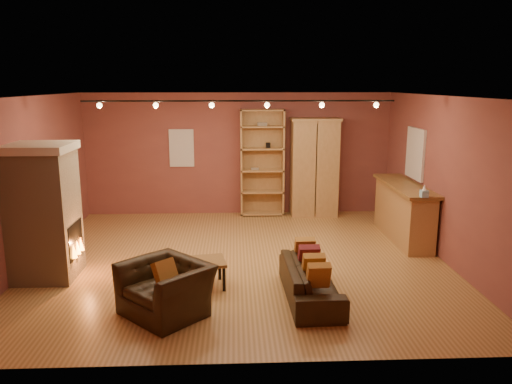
{
  "coord_description": "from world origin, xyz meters",
  "views": [
    {
      "loc": [
        -0.09,
        -8.2,
        3.02
      ],
      "look_at": [
        0.28,
        0.2,
        1.17
      ],
      "focal_mm": 35.0,
      "sensor_mm": 36.0,
      "label": 1
    }
  ],
  "objects_px": {
    "bookcase": "(262,162)",
    "loveseat": "(311,274)",
    "armoire": "(314,167)",
    "bar_counter": "(403,211)",
    "coffee_table": "(207,264)",
    "armchair": "(166,280)",
    "fireplace": "(44,212)"
  },
  "relations": [
    {
      "from": "bookcase",
      "to": "loveseat",
      "type": "bearing_deg",
      "value": -84.79
    },
    {
      "from": "bookcase",
      "to": "loveseat",
      "type": "xyz_separation_m",
      "value": [
        0.43,
        -4.71,
        -0.88
      ]
    },
    {
      "from": "armoire",
      "to": "bar_counter",
      "type": "relative_size",
      "value": 0.98
    },
    {
      "from": "bookcase",
      "to": "loveseat",
      "type": "distance_m",
      "value": 4.81
    },
    {
      "from": "bar_counter",
      "to": "coffee_table",
      "type": "height_order",
      "value": "bar_counter"
    },
    {
      "from": "bar_counter",
      "to": "armchair",
      "type": "xyz_separation_m",
      "value": [
        -4.21,
        -3.1,
        -0.09
      ]
    },
    {
      "from": "armchair",
      "to": "coffee_table",
      "type": "height_order",
      "value": "armchair"
    },
    {
      "from": "fireplace",
      "to": "armchair",
      "type": "height_order",
      "value": "fireplace"
    },
    {
      "from": "armoire",
      "to": "loveseat",
      "type": "xyz_separation_m",
      "value": [
        -0.76,
        -4.56,
        -0.77
      ]
    },
    {
      "from": "fireplace",
      "to": "loveseat",
      "type": "height_order",
      "value": "fireplace"
    },
    {
      "from": "fireplace",
      "to": "bar_counter",
      "type": "bearing_deg",
      "value": 15.29
    },
    {
      "from": "armoire",
      "to": "coffee_table",
      "type": "height_order",
      "value": "armoire"
    },
    {
      "from": "fireplace",
      "to": "armchair",
      "type": "distance_m",
      "value": 2.53
    },
    {
      "from": "bar_counter",
      "to": "coffee_table",
      "type": "bearing_deg",
      "value": -149.36
    },
    {
      "from": "coffee_table",
      "to": "bar_counter",
      "type": "bearing_deg",
      "value": 30.64
    },
    {
      "from": "armoire",
      "to": "armchair",
      "type": "xyz_separation_m",
      "value": [
        -2.74,
        -4.96,
        -0.66
      ]
    },
    {
      "from": "bookcase",
      "to": "coffee_table",
      "type": "height_order",
      "value": "bookcase"
    },
    {
      "from": "fireplace",
      "to": "loveseat",
      "type": "xyz_separation_m",
      "value": [
        4.01,
        -0.99,
        -0.7
      ]
    },
    {
      "from": "fireplace",
      "to": "bar_counter",
      "type": "distance_m",
      "value": 6.49
    },
    {
      "from": "fireplace",
      "to": "bookcase",
      "type": "relative_size",
      "value": 0.87
    },
    {
      "from": "fireplace",
      "to": "bookcase",
      "type": "xyz_separation_m",
      "value": [
        3.58,
        3.72,
        0.18
      ]
    },
    {
      "from": "bookcase",
      "to": "coffee_table",
      "type": "xyz_separation_m",
      "value": [
        -1.07,
        -4.22,
        -0.88
      ]
    },
    {
      "from": "armoire",
      "to": "armchair",
      "type": "distance_m",
      "value": 5.7
    },
    {
      "from": "fireplace",
      "to": "coffee_table",
      "type": "relative_size",
      "value": 3.37
    },
    {
      "from": "bookcase",
      "to": "bar_counter",
      "type": "xyz_separation_m",
      "value": [
        2.66,
        -2.02,
        -0.68
      ]
    },
    {
      "from": "armoire",
      "to": "coffee_table",
      "type": "bearing_deg",
      "value": -118.98
    },
    {
      "from": "coffee_table",
      "to": "fireplace",
      "type": "bearing_deg",
      "value": 168.76
    },
    {
      "from": "fireplace",
      "to": "armoire",
      "type": "relative_size",
      "value": 0.94
    },
    {
      "from": "armoire",
      "to": "fireplace",
      "type": "bearing_deg",
      "value": -143.22
    },
    {
      "from": "armchair",
      "to": "bookcase",
      "type": "bearing_deg",
      "value": 117.79
    },
    {
      "from": "armoire",
      "to": "coffee_table",
      "type": "xyz_separation_m",
      "value": [
        -2.25,
        -4.07,
        -0.77
      ]
    },
    {
      "from": "fireplace",
      "to": "coffee_table",
      "type": "height_order",
      "value": "fireplace"
    }
  ]
}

